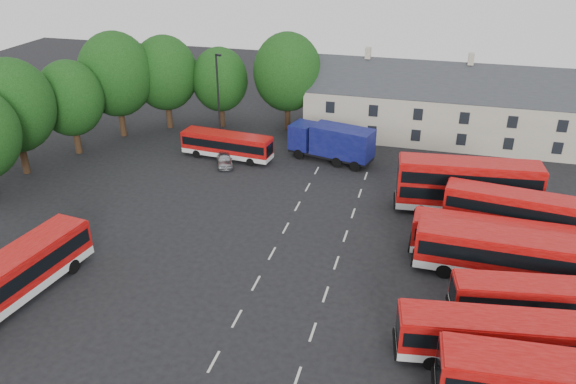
% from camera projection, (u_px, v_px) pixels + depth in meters
% --- Properties ---
extents(ground, '(140.00, 140.00, 0.00)m').
position_uv_depth(ground, '(264.00, 268.00, 41.20)').
color(ground, black).
rests_on(ground, ground).
extents(lane_markings, '(5.15, 33.80, 0.01)m').
position_uv_depth(lane_markings, '(304.00, 258.00, 42.35)').
color(lane_markings, beige).
rests_on(lane_markings, ground).
extents(treeline, '(29.92, 32.59, 12.01)m').
position_uv_depth(treeline, '(131.00, 88.00, 59.78)').
color(treeline, black).
rests_on(treeline, ground).
extents(terrace_houses, '(35.70, 7.13, 10.06)m').
position_uv_depth(terrace_houses, '(464.00, 109.00, 62.21)').
color(terrace_houses, beige).
rests_on(terrace_houses, ground).
extents(bus_row_b, '(11.22, 4.04, 3.10)m').
position_uv_depth(bus_row_b, '(495.00, 335.00, 31.83)').
color(bus_row_b, silver).
rests_on(bus_row_b, ground).
extents(bus_row_c, '(10.40, 3.81, 2.87)m').
position_uv_depth(bus_row_c, '(535.00, 298.00, 35.11)').
color(bus_row_c, silver).
rests_on(bus_row_c, ground).
extents(bus_row_d, '(12.33, 3.17, 3.47)m').
position_uv_depth(bus_row_d, '(505.00, 252.00, 39.26)').
color(bus_row_d, silver).
rests_on(bus_row_d, ground).
extents(bus_row_e, '(11.46, 2.86, 3.23)m').
position_uv_depth(bus_row_e, '(492.00, 239.00, 41.15)').
color(bus_row_e, silver).
rests_on(bus_row_e, ground).
extents(bus_dd_south, '(10.47, 3.64, 4.21)m').
position_uv_depth(bus_dd_south, '(512.00, 214.00, 43.61)').
color(bus_dd_south, silver).
rests_on(bus_dd_south, ground).
extents(bus_dd_north, '(11.98, 3.84, 4.83)m').
position_uv_depth(bus_dd_north, '(468.00, 184.00, 47.57)').
color(bus_dd_north, silver).
rests_on(bus_dd_north, ground).
extents(bus_west, '(4.23, 12.13, 3.36)m').
position_uv_depth(bus_west, '(14.00, 274.00, 36.99)').
color(bus_west, silver).
rests_on(bus_west, ground).
extents(bus_north, '(9.92, 3.19, 2.76)m').
position_uv_depth(bus_north, '(227.00, 144.00, 58.90)').
color(bus_north, silver).
rests_on(bus_north, ground).
extents(box_truck, '(9.22, 4.85, 3.86)m').
position_uv_depth(box_truck, '(332.00, 142.00, 58.06)').
color(box_truck, black).
rests_on(box_truck, ground).
extents(silver_car, '(2.96, 4.14, 1.31)m').
position_uv_depth(silver_car, '(224.00, 159.00, 57.78)').
color(silver_car, '#A5A7AC').
rests_on(silver_car, ground).
extents(lamppost, '(0.74, 0.48, 10.70)m').
position_uv_depth(lamppost, '(219.00, 102.00, 58.62)').
color(lamppost, black).
rests_on(lamppost, ground).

